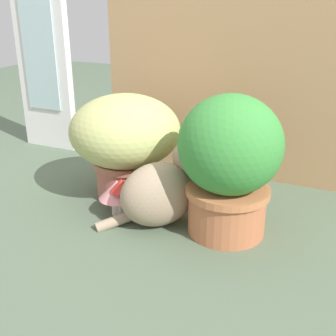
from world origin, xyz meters
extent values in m
plane|color=#53654F|center=(0.00, 0.00, 0.00)|extent=(6.00, 6.00, 0.00)
cube|color=tan|center=(0.10, 0.50, 0.39)|extent=(1.19, 0.03, 0.78)
cube|color=white|center=(-0.86, 0.47, 0.43)|extent=(0.29, 0.04, 0.87)
cube|color=silver|center=(-0.86, 0.44, 0.48)|extent=(0.19, 0.01, 0.56)
cylinder|color=#AB6050|center=(-0.22, 0.12, 0.07)|extent=(0.23, 0.23, 0.15)
cylinder|color=#A56651|center=(-0.22, 0.12, 0.14)|extent=(0.25, 0.25, 0.02)
ellipsoid|color=#BABE70|center=(-0.22, 0.12, 0.26)|extent=(0.41, 0.41, 0.26)
cylinder|color=#BE6C45|center=(0.21, 0.01, 0.08)|extent=(0.25, 0.25, 0.16)
cylinder|color=#C27446|center=(0.21, 0.01, 0.15)|extent=(0.27, 0.27, 0.02)
ellipsoid|color=#3B903B|center=(0.21, 0.01, 0.30)|extent=(0.32, 0.32, 0.31)
ellipsoid|color=tan|center=(-0.01, -0.04, 0.11)|extent=(0.30, 0.31, 0.22)
ellipsoid|color=beige|center=(0.05, 0.04, 0.10)|extent=(0.12, 0.12, 0.11)
sphere|color=tan|center=(0.06, 0.05, 0.23)|extent=(0.16, 0.16, 0.11)
cone|color=tan|center=(0.04, 0.07, 0.29)|extent=(0.05, 0.05, 0.04)
cone|color=tan|center=(0.08, 0.03, 0.29)|extent=(0.05, 0.05, 0.04)
cylinder|color=tan|center=(-0.12, -0.09, 0.02)|extent=(0.15, 0.16, 0.07)
cylinder|color=silver|center=(-0.15, -0.04, 0.05)|extent=(0.03, 0.03, 0.10)
cone|color=red|center=(-0.15, -0.04, 0.12)|extent=(0.08, 0.08, 0.04)
cylinder|color=beige|center=(-0.18, -0.03, 0.03)|extent=(0.04, 0.04, 0.06)
cone|color=pink|center=(-0.18, -0.03, 0.10)|extent=(0.13, 0.13, 0.07)
camera|label=1|loc=(0.54, -1.18, 0.72)|focal=45.75mm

